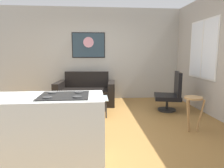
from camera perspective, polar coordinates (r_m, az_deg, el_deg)
ground at (r=4.14m, az=-3.79°, el=-11.92°), size 6.40×6.40×0.04m
back_wall at (r=6.29m, az=-4.50°, el=8.41°), size 6.40×0.05×2.80m
right_wall at (r=4.97m, az=28.05°, el=7.30°), size 0.05×6.40×2.80m
couch at (r=5.80m, az=-7.46°, el=-2.66°), size 1.73×1.05×0.90m
coffee_table at (r=4.70m, az=-7.59°, el=-4.37°), size 1.04×0.59×0.41m
armchair at (r=5.21m, az=16.47°, el=-2.57°), size 0.75×0.77×0.98m
bar_stool at (r=4.00m, az=22.06°, el=-5.45°), size 0.37×0.37×0.65m
kitchen_counter at (r=2.74m, az=-18.83°, el=-12.75°), size 1.51×0.70×0.94m
wall_painting at (r=6.26m, az=-6.69°, el=10.93°), size 1.00×0.03×0.76m
window at (r=5.47m, az=24.34°, el=8.93°), size 0.03×1.24×1.44m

